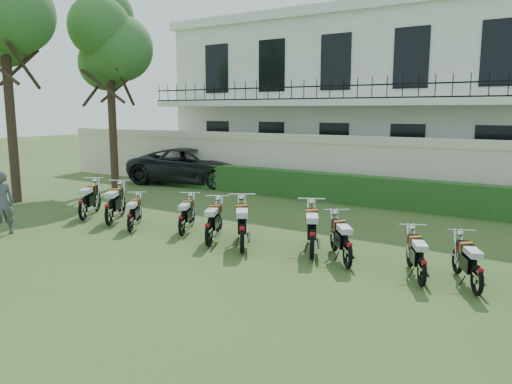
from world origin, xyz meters
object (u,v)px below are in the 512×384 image
Objects in this scene: motorcycle_9 at (478,273)px; suv at (193,166)px; motorcycle_1 at (109,209)px; motorcycle_5 at (242,232)px; motorcycle_3 at (182,220)px; motorcycle_8 at (422,265)px; tree_west_mid at (2,4)px; motorcycle_7 at (348,247)px; inspector at (2,203)px; motorcycle_2 at (130,217)px; motorcycle_0 at (83,204)px; motorcycle_6 at (312,237)px; tree_west_near at (109,41)px; motorcycle_4 at (209,228)px.

suv is (-12.91, 7.58, 0.36)m from motorcycle_9.
motorcycle_5 is at bearing -36.60° from motorcycle_1.
motorcycle_1 is 4.64m from motorcycle_5.
motorcycle_3 is 6.16m from motorcycle_8.
tree_west_mid is at bearing 149.57° from motorcycle_9.
inspector is at bearing 157.62° from motorcycle_7.
motorcycle_8 is 0.28× the size of suv.
motorcycle_1 is (5.71, -0.76, -6.15)m from tree_west_mid.
motorcycle_3 is 9.33m from suv.
motorcycle_5 reaches higher than motorcycle_7.
tree_west_mid is 4.92× the size of motorcycle_5.
motorcycle_9 is at bearing -34.69° from motorcycle_2.
motorcycle_8 is at bearing -35.62° from motorcycle_0.
motorcycle_8 is 1.01× the size of motorcycle_9.
tree_west_mid is 7.69m from motorcycle_0.
motorcycle_1 reaches higher than motorcycle_3.
motorcycle_3 is at bearing 141.36° from motorcycle_7.
motorcycle_6 reaches higher than motorcycle_1.
motorcycle_9 is at bearing -18.00° from tree_west_near.
motorcycle_9 is (0.92, 0.08, -0.00)m from motorcycle_8.
motorcycle_1 reaches higher than motorcycle_0.
motorcycle_6 is (3.72, -0.00, 0.08)m from motorcycle_3.
tree_west_mid is 5.72× the size of motorcycle_7.
tree_west_mid is 1.56× the size of suv.
motorcycle_0 is 0.31× the size of suv.
suv reaches higher than motorcycle_5.
motorcycle_2 is 0.90× the size of motorcycle_8.
tree_west_near reaches higher than motorcycle_8.
inspector is at bearing 163.05° from motorcycle_9.
motorcycle_7 is 1.57m from motorcycle_8.
motorcycle_3 is at bearing 149.96° from motorcycle_8.
motorcycle_3 is 3.72m from motorcycle_6.
inspector is at bearing -62.45° from tree_west_near.
motorcycle_7 is 12.81m from suv.
motorcycle_0 is 1.21× the size of motorcycle_2.
motorcycle_3 is at bearing -17.01° from motorcycle_2.
tree_west_mid is at bearing 147.70° from motorcycle_3.
tree_west_near is at bearing 134.51° from motorcycle_9.
tree_west_mid is 5.54× the size of motorcycle_3.
suv reaches higher than motorcycle_2.
motorcycle_4 is at bearing -36.58° from motorcycle_1.
motorcycle_9 is at bearing -40.19° from motorcycle_7.
motorcycle_0 is 1.16m from motorcycle_1.
motorcycle_2 is (6.26, -4.95, -5.46)m from tree_west_near.
motorcycle_6 is at bearing -32.92° from motorcycle_0.
motorcycle_7 is at bearing -30.80° from motorcycle_3.
tree_west_near reaches higher than motorcycle_6.
motorcycle_7 is at bearing -34.15° from motorcycle_0.
inspector reaches higher than motorcycle_8.
motorcycle_1 is at bearing 142.59° from motorcycle_5.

